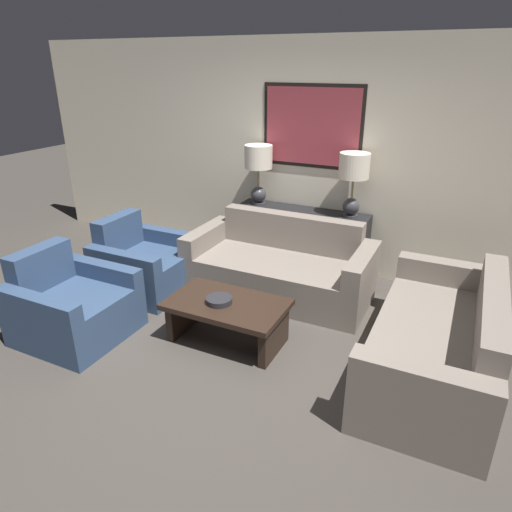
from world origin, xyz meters
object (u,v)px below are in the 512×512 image
coffee_table (227,313)px  armchair_near_back_wall (145,265)px  table_lamp_right (354,174)px  console_table (301,241)px  couch_by_side (439,344)px  couch_by_back_wall (280,269)px  table_lamp_left (258,165)px  decorative_bowl (219,300)px  armchair_near_camera (72,307)px

coffee_table → armchair_near_back_wall: bearing=158.8°
table_lamp_right → console_table: bearing=-180.0°
console_table → couch_by_side: 2.23m
couch_by_side → console_table: bearing=140.7°
couch_by_side → armchair_near_back_wall: 3.12m
console_table → couch_by_back_wall: 0.65m
table_lamp_left → couch_by_side: (2.29, -1.41, -0.97)m
coffee_table → couch_by_side: bearing=10.4°
coffee_table → decorative_bowl: bearing=-142.3°
console_table → decorative_bowl: size_ratio=6.70×
armchair_near_camera → coffee_table: bearing=21.2°
table_lamp_right → couch_by_back_wall: bearing=-131.8°
console_table → couch_by_back_wall: bearing=-90.0°
couch_by_side → armchair_near_camera: bearing=-164.8°
decorative_bowl → armchair_near_camera: size_ratio=0.26×
couch_by_side → armchair_near_back_wall: size_ratio=2.18×
couch_by_back_wall → decorative_bowl: bearing=-95.2°
armchair_near_camera → decorative_bowl: bearing=20.4°
table_lamp_left → armchair_near_back_wall: 1.76m
couch_by_back_wall → armchair_near_camera: 2.14m
couch_by_back_wall → armchair_near_back_wall: 1.51m
console_table → armchair_near_back_wall: size_ratio=1.73×
console_table → decorative_bowl: (-0.10, -1.78, 0.04)m
decorative_bowl → armchair_near_back_wall: (-1.29, 0.57, -0.14)m
coffee_table → decorative_bowl: decorative_bowl is taller
couch_by_back_wall → armchair_near_camera: bearing=-130.7°
couch_by_side → armchair_near_camera: (-3.12, -0.85, -0.00)m
coffee_table → decorative_bowl: 0.15m
decorative_bowl → armchair_near_camera: bearing=-159.6°
console_table → armchair_near_back_wall: armchair_near_back_wall is taller
console_table → table_lamp_left: 1.04m
console_table → decorative_bowl: console_table is taller
armchair_near_back_wall → armchair_near_camera: same height
table_lamp_right → couch_by_side: (1.15, -1.41, -0.97)m
decorative_bowl → armchair_near_back_wall: 1.42m
decorative_bowl → armchair_near_camera: 1.39m
decorative_bowl → table_lamp_left: bearing=104.7°
table_lamp_right → decorative_bowl: 2.08m
table_lamp_right → armchair_near_back_wall: size_ratio=0.78×
coffee_table → armchair_near_back_wall: 1.45m
couch_by_back_wall → decorative_bowl: 1.16m
table_lamp_left → couch_by_back_wall: bearing=-48.2°
decorative_bowl → couch_by_side: bearing=11.4°
decorative_bowl → couch_by_back_wall: bearing=84.8°
armchair_near_back_wall → couch_by_side: bearing=-3.6°
coffee_table → decorative_bowl: (-0.05, -0.04, 0.14)m
armchair_near_back_wall → armchair_near_camera: (0.00, -1.05, 0.00)m
armchair_near_camera → table_lamp_left: bearing=69.9°
decorative_bowl → armchair_near_back_wall: armchair_near_back_wall is taller
armchair_near_back_wall → armchair_near_camera: bearing=-90.0°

